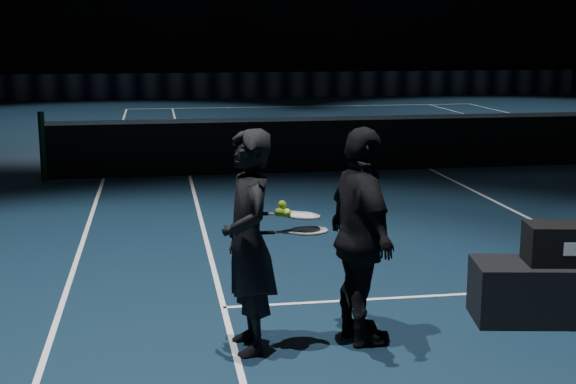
% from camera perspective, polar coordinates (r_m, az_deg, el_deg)
% --- Properties ---
extents(floor, '(36.00, 36.00, 0.00)m').
position_cam_1_polar(floor, '(13.95, 10.12, 1.57)').
color(floor, '#0D2032').
rests_on(floor, ground).
extents(court_lines, '(10.98, 23.78, 0.01)m').
position_cam_1_polar(court_lines, '(13.95, 10.12, 1.58)').
color(court_lines, white).
rests_on(court_lines, floor).
extents(net_post_left, '(0.10, 0.10, 1.10)m').
position_cam_1_polar(net_post_left, '(13.19, -17.05, 3.10)').
color(net_post_left, black).
rests_on(net_post_left, floor).
extents(net_mesh, '(12.80, 0.02, 0.86)m').
position_cam_1_polar(net_mesh, '(13.88, 10.19, 3.40)').
color(net_mesh, black).
rests_on(net_mesh, floor).
extents(net_tape, '(12.80, 0.03, 0.07)m').
position_cam_1_polar(net_tape, '(13.83, 10.25, 5.30)').
color(net_tape, white).
rests_on(net_tape, net_mesh).
extents(sponsor_backdrop, '(22.00, 0.15, 0.90)m').
position_cam_1_polar(sponsor_backdrop, '(28.89, -0.18, 7.64)').
color(sponsor_backdrop, black).
rests_on(sponsor_backdrop, floor).
extents(player_bench, '(1.69, 0.82, 0.49)m').
position_cam_1_polar(player_bench, '(7.01, 19.60, -6.67)').
color(player_bench, black).
rests_on(player_bench, floor).
extents(racket_bag, '(0.86, 0.48, 0.32)m').
position_cam_1_polar(racket_bag, '(6.90, 19.82, -3.47)').
color(racket_bag, black).
rests_on(racket_bag, player_bench).
extents(player_a, '(0.46, 0.64, 1.65)m').
position_cam_1_polar(player_a, '(5.85, -2.84, -3.57)').
color(player_a, black).
rests_on(player_a, floor).
extents(player_b, '(0.55, 1.02, 1.65)m').
position_cam_1_polar(player_b, '(6.02, 5.23, -3.20)').
color(player_b, black).
rests_on(player_b, floor).
extents(racket_lower, '(0.68, 0.23, 0.03)m').
position_cam_1_polar(racket_lower, '(5.91, 1.49, -2.78)').
color(racket_lower, black).
rests_on(racket_lower, player_a).
extents(racket_upper, '(0.69, 0.27, 0.10)m').
position_cam_1_polar(racket_upper, '(5.91, 0.95, -1.68)').
color(racket_upper, black).
rests_on(racket_upper, player_b).
extents(tennis_balls, '(0.12, 0.10, 0.12)m').
position_cam_1_polar(tennis_balls, '(5.84, -0.38, -1.31)').
color(tennis_balls, '#9ECD2B').
rests_on(tennis_balls, racket_upper).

